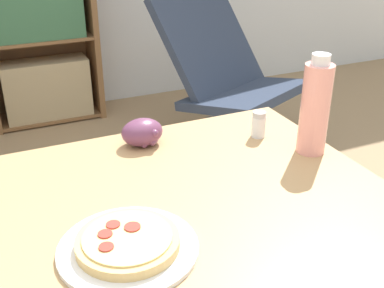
{
  "coord_description": "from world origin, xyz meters",
  "views": [
    {
      "loc": [
        -0.19,
        -0.74,
        1.31
      ],
      "look_at": [
        0.25,
        0.23,
        0.78
      ],
      "focal_mm": 45.0,
      "sensor_mm": 36.0,
      "label": 1
    }
  ],
  "objects_px": {
    "pizza_on_plate": "(129,244)",
    "lounge_chair_far": "(230,101)",
    "bookshelf": "(34,3)",
    "drink_bottle": "(315,108)",
    "salt_shaker": "(259,124)",
    "grape_bunch": "(143,133)"
  },
  "relations": [
    {
      "from": "drink_bottle",
      "to": "lounge_chair_far",
      "type": "bearing_deg",
      "value": 69.32
    },
    {
      "from": "bookshelf",
      "to": "lounge_chair_far",
      "type": "bearing_deg",
      "value": -43.42
    },
    {
      "from": "lounge_chair_far",
      "to": "drink_bottle",
      "type": "bearing_deg",
      "value": -134.94
    },
    {
      "from": "pizza_on_plate",
      "to": "salt_shaker",
      "type": "relative_size",
      "value": 3.56
    },
    {
      "from": "drink_bottle",
      "to": "bookshelf",
      "type": "xyz_separation_m",
      "value": [
        -0.39,
        2.26,
        -0.07
      ]
    },
    {
      "from": "grape_bunch",
      "to": "salt_shaker",
      "type": "xyz_separation_m",
      "value": [
        0.31,
        -0.09,
        0.0
      ]
    },
    {
      "from": "grape_bunch",
      "to": "drink_bottle",
      "type": "height_order",
      "value": "drink_bottle"
    },
    {
      "from": "grape_bunch",
      "to": "drink_bottle",
      "type": "distance_m",
      "value": 0.46
    },
    {
      "from": "drink_bottle",
      "to": "bookshelf",
      "type": "distance_m",
      "value": 2.3
    },
    {
      "from": "grape_bunch",
      "to": "bookshelf",
      "type": "relative_size",
      "value": 0.07
    },
    {
      "from": "pizza_on_plate",
      "to": "salt_shaker",
      "type": "bearing_deg",
      "value": 34.44
    },
    {
      "from": "drink_bottle",
      "to": "lounge_chair_far",
      "type": "xyz_separation_m",
      "value": [
        0.53,
        1.39,
        -0.56
      ]
    },
    {
      "from": "grape_bunch",
      "to": "bookshelf",
      "type": "height_order",
      "value": "bookshelf"
    },
    {
      "from": "grape_bunch",
      "to": "drink_bottle",
      "type": "bearing_deg",
      "value": -29.28
    },
    {
      "from": "pizza_on_plate",
      "to": "bookshelf",
      "type": "bearing_deg",
      "value": 85.95
    },
    {
      "from": "drink_bottle",
      "to": "salt_shaker",
      "type": "xyz_separation_m",
      "value": [
        -0.08,
        0.14,
        -0.09
      ]
    },
    {
      "from": "pizza_on_plate",
      "to": "bookshelf",
      "type": "relative_size",
      "value": 0.16
    },
    {
      "from": "lounge_chair_far",
      "to": "bookshelf",
      "type": "distance_m",
      "value": 1.35
    },
    {
      "from": "grape_bunch",
      "to": "drink_bottle",
      "type": "xyz_separation_m",
      "value": [
        0.39,
        -0.22,
        0.09
      ]
    },
    {
      "from": "pizza_on_plate",
      "to": "salt_shaker",
      "type": "distance_m",
      "value": 0.59
    },
    {
      "from": "pizza_on_plate",
      "to": "lounge_chair_far",
      "type": "height_order",
      "value": "lounge_chair_far"
    },
    {
      "from": "drink_bottle",
      "to": "bookshelf",
      "type": "relative_size",
      "value": 0.16
    }
  ]
}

